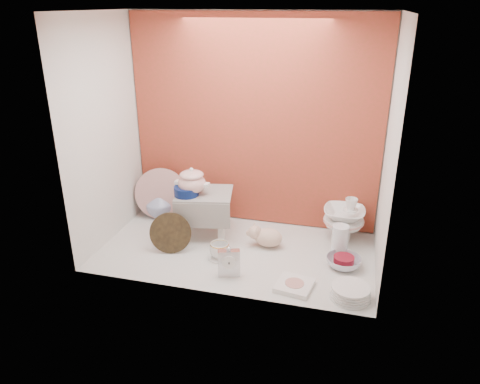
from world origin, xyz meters
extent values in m
plane|color=silver|center=(0.00, 0.00, 0.00)|extent=(1.80, 1.80, 0.00)
cube|color=#A9342A|center=(0.00, 0.50, 0.75)|extent=(1.80, 0.06, 1.50)
cube|color=silver|center=(-0.90, 0.00, 0.75)|extent=(0.06, 1.00, 1.50)
cube|color=silver|center=(0.90, 0.00, 0.75)|extent=(0.06, 1.00, 1.50)
cube|color=white|center=(0.00, 0.00, 1.50)|extent=(1.80, 1.00, 0.06)
cylinder|color=#0A194F|center=(-0.38, 0.10, 0.35)|extent=(0.19, 0.19, 0.06)
imported|color=white|center=(-0.72, 0.37, 0.11)|extent=(0.28, 0.28, 0.23)
cube|color=silver|center=(0.04, -0.30, 0.10)|extent=(0.14, 0.08, 0.19)
ellipsoid|color=#D5AD96|center=(0.20, 0.11, 0.07)|extent=(0.28, 0.22, 0.14)
cylinder|color=white|center=(-0.08, -0.13, 0.01)|extent=(0.17, 0.17, 0.01)
imported|color=white|center=(-0.08, -0.13, 0.06)|extent=(0.15, 0.15, 0.10)
cube|color=white|center=(0.44, -0.33, 0.01)|extent=(0.23, 0.23, 0.03)
cylinder|color=white|center=(0.76, -0.35, 0.04)|extent=(0.28, 0.28, 0.07)
imported|color=silver|center=(0.71, -0.03, 0.03)|extent=(0.28, 0.28, 0.07)
cylinder|color=silver|center=(0.67, 0.11, 0.11)|extent=(0.14, 0.14, 0.22)
camera|label=1|loc=(0.71, -2.59, 1.54)|focal=34.23mm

